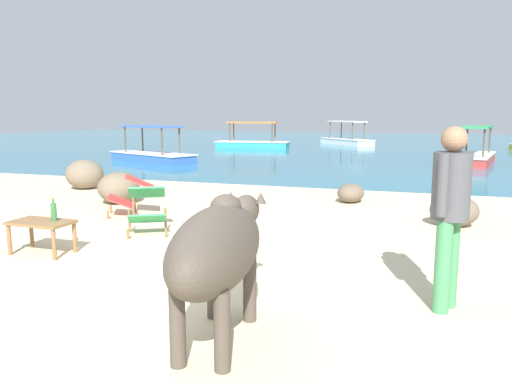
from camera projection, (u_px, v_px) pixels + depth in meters
sand_beach at (125, 284)px, 5.14m from camera, size 18.00×14.00×0.04m
water_surface at (364, 147)px, 25.76m from camera, size 60.00×36.00×0.03m
cow at (219, 248)px, 3.76m from camera, size 0.74×1.96×1.10m
low_bench_table at (41, 226)px, 6.13m from camera, size 0.77×0.46×0.41m
bottle at (54, 212)px, 6.10m from camera, size 0.07×0.07×0.30m
deck_chair_near at (147, 206)px, 7.22m from camera, size 0.84×0.93×0.68m
deck_chair_far at (131, 193)px, 8.44m from camera, size 0.93×0.84×0.68m
person_standing at (450, 205)px, 4.29m from camera, size 0.32×0.48×1.62m
shore_rock_large at (85, 174)px, 11.39m from camera, size 1.00×1.00×0.67m
shore_rock_medium at (454, 210)px, 7.63m from camera, size 0.78×0.63×0.49m
shore_rock_small at (119, 188)px, 9.58m from camera, size 0.99×1.04×0.60m
shore_rock_flat at (351, 193)px, 9.69m from camera, size 0.58×0.70×0.37m
boat_red at (474, 155)px, 17.33m from camera, size 1.84×3.83×1.29m
boat_blue at (152, 154)px, 17.99m from camera, size 3.83×2.50×1.29m
boat_white at (346, 139)px, 27.61m from camera, size 3.36×3.46×1.29m
boat_teal at (252, 142)px, 25.09m from camera, size 3.77×1.52×1.29m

